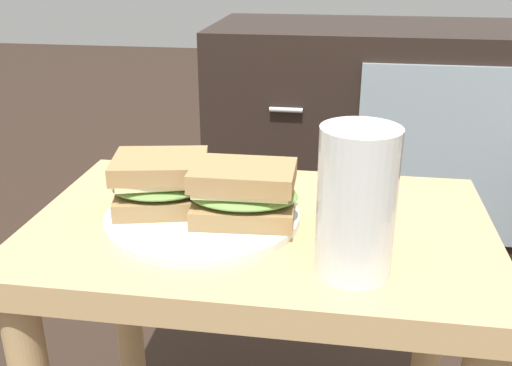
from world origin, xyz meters
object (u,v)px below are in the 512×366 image
object	(u,v)px
tv_cabinet	(389,133)
beer_glass	(356,206)
plate	(203,216)
sandwich_front	(161,183)
sandwich_back	(243,193)

from	to	relation	value
tv_cabinet	beer_glass	world-z (taller)	beer_glass
tv_cabinet	plate	bearing A→B (deg)	-106.99
sandwich_front	sandwich_back	distance (m)	0.11
sandwich_front	sandwich_back	xyz separation A→B (m)	(0.11, -0.02, 0.00)
sandwich_front	sandwich_back	world-z (taller)	same
sandwich_back	beer_glass	size ratio (longest dim) A/B	0.87
plate	beer_glass	xyz separation A→B (m)	(0.18, -0.09, 0.07)
plate	beer_glass	world-z (taller)	beer_glass
tv_cabinet	plate	xyz separation A→B (m)	(-0.29, -0.96, 0.17)
tv_cabinet	beer_glass	size ratio (longest dim) A/B	6.22
sandwich_back	beer_glass	world-z (taller)	beer_glass
plate	beer_glass	bearing A→B (deg)	-27.18
plate	sandwich_back	world-z (taller)	sandwich_back
sandwich_front	beer_glass	bearing A→B (deg)	-23.50
plate	beer_glass	distance (m)	0.21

